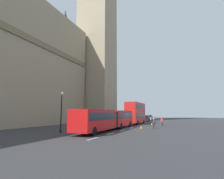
{
  "coord_description": "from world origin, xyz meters",
  "views": [
    {
      "loc": [
        -28.89,
        -8.28,
        2.46
      ],
      "look_at": [
        -2.21,
        2.5,
        6.4
      ],
      "focal_mm": 27.96,
      "sensor_mm": 36.0,
      "label": 1
    }
  ],
  "objects_px": {
    "articulated_bus": "(109,118)",
    "street_lamp": "(61,109)",
    "traffic_cone_middle": "(152,124)",
    "traffic_cone_west": "(141,127)",
    "pedestrian_near_cones": "(154,123)",
    "sedan_lead": "(146,119)",
    "sedan_trailing": "(150,118)",
    "double_decker_bus": "(136,112)",
    "pedestrian_by_kerb": "(162,121)"
  },
  "relations": [
    {
      "from": "articulated_bus",
      "to": "street_lamp",
      "type": "xyz_separation_m",
      "value": [
        -5.4,
        4.51,
        1.31
      ]
    },
    {
      "from": "articulated_bus",
      "to": "traffic_cone_middle",
      "type": "distance_m",
      "value": 13.88
    },
    {
      "from": "traffic_cone_west",
      "to": "pedestrian_near_cones",
      "type": "relative_size",
      "value": 0.34
    },
    {
      "from": "traffic_cone_middle",
      "to": "street_lamp",
      "type": "distance_m",
      "value": 20.66
    },
    {
      "from": "sedan_lead",
      "to": "articulated_bus",
      "type": "bearing_deg",
      "value": -179.97
    },
    {
      "from": "sedan_trailing",
      "to": "traffic_cone_middle",
      "type": "height_order",
      "value": "sedan_trailing"
    },
    {
      "from": "articulated_bus",
      "to": "sedan_lead",
      "type": "xyz_separation_m",
      "value": [
        28.27,
        0.02,
        -0.83
      ]
    },
    {
      "from": "street_lamp",
      "to": "sedan_trailing",
      "type": "bearing_deg",
      "value": -5.95
    },
    {
      "from": "traffic_cone_west",
      "to": "street_lamp",
      "type": "bearing_deg",
      "value": 136.05
    },
    {
      "from": "sedan_trailing",
      "to": "sedan_lead",
      "type": "bearing_deg",
      "value": -178.22
    },
    {
      "from": "traffic_cone_middle",
      "to": "pedestrian_near_cones",
      "type": "height_order",
      "value": "pedestrian_near_cones"
    },
    {
      "from": "sedan_trailing",
      "to": "traffic_cone_west",
      "type": "relative_size",
      "value": 7.59
    },
    {
      "from": "double_decker_bus",
      "to": "sedan_trailing",
      "type": "height_order",
      "value": "double_decker_bus"
    },
    {
      "from": "street_lamp",
      "to": "pedestrian_by_kerb",
      "type": "xyz_separation_m",
      "value": [
        16.85,
        -10.88,
        -2.14
      ]
    },
    {
      "from": "traffic_cone_middle",
      "to": "pedestrian_by_kerb",
      "type": "relative_size",
      "value": 0.34
    },
    {
      "from": "double_decker_bus",
      "to": "traffic_cone_west",
      "type": "distance_m",
      "value": 13.42
    },
    {
      "from": "double_decker_bus",
      "to": "pedestrian_by_kerb",
      "type": "height_order",
      "value": "double_decker_bus"
    },
    {
      "from": "pedestrian_near_cones",
      "to": "traffic_cone_middle",
      "type": "bearing_deg",
      "value": 11.32
    },
    {
      "from": "double_decker_bus",
      "to": "sedan_trailing",
      "type": "bearing_deg",
      "value": 0.7
    },
    {
      "from": "traffic_cone_middle",
      "to": "pedestrian_near_cones",
      "type": "relative_size",
      "value": 0.34
    },
    {
      "from": "articulated_bus",
      "to": "street_lamp",
      "type": "relative_size",
      "value": 3.22
    },
    {
      "from": "pedestrian_by_kerb",
      "to": "double_decker_bus",
      "type": "bearing_deg",
      "value": 54.29
    },
    {
      "from": "sedan_lead",
      "to": "street_lamp",
      "type": "height_order",
      "value": "street_lamp"
    },
    {
      "from": "pedestrian_near_cones",
      "to": "pedestrian_by_kerb",
      "type": "bearing_deg",
      "value": -4.03
    },
    {
      "from": "traffic_cone_west",
      "to": "street_lamp",
      "type": "height_order",
      "value": "street_lamp"
    },
    {
      "from": "articulated_bus",
      "to": "traffic_cone_west",
      "type": "height_order",
      "value": "articulated_bus"
    },
    {
      "from": "sedan_lead",
      "to": "traffic_cone_west",
      "type": "relative_size",
      "value": 7.59
    },
    {
      "from": "sedan_lead",
      "to": "pedestrian_near_cones",
      "type": "distance_m",
      "value": 24.53
    },
    {
      "from": "double_decker_bus",
      "to": "pedestrian_by_kerb",
      "type": "bearing_deg",
      "value": -125.71
    },
    {
      "from": "articulated_bus",
      "to": "traffic_cone_west",
      "type": "bearing_deg",
      "value": -49.37
    },
    {
      "from": "sedan_trailing",
      "to": "street_lamp",
      "type": "height_order",
      "value": "street_lamp"
    },
    {
      "from": "sedan_lead",
      "to": "double_decker_bus",
      "type": "bearing_deg",
      "value": -179.93
    },
    {
      "from": "articulated_bus",
      "to": "sedan_trailing",
      "type": "height_order",
      "value": "articulated_bus"
    },
    {
      "from": "articulated_bus",
      "to": "traffic_cone_middle",
      "type": "height_order",
      "value": "articulated_bus"
    },
    {
      "from": "double_decker_bus",
      "to": "traffic_cone_west",
      "type": "height_order",
      "value": "double_decker_bus"
    },
    {
      "from": "sedan_lead",
      "to": "pedestrian_near_cones",
      "type": "relative_size",
      "value": 2.6
    },
    {
      "from": "sedan_trailing",
      "to": "traffic_cone_west",
      "type": "distance_m",
      "value": 32.32
    },
    {
      "from": "traffic_cone_middle",
      "to": "street_lamp",
      "type": "xyz_separation_m",
      "value": [
        -18.56,
        8.64,
        2.77
      ]
    },
    {
      "from": "sedan_trailing",
      "to": "pedestrian_by_kerb",
      "type": "height_order",
      "value": "sedan_trailing"
    },
    {
      "from": "double_decker_bus",
      "to": "articulated_bus",
      "type": "bearing_deg",
      "value": -179.99
    },
    {
      "from": "double_decker_bus",
      "to": "pedestrian_near_cones",
      "type": "relative_size",
      "value": 5.93
    },
    {
      "from": "street_lamp",
      "to": "pedestrian_by_kerb",
      "type": "distance_m",
      "value": 20.17
    },
    {
      "from": "sedan_trailing",
      "to": "pedestrian_near_cones",
      "type": "distance_m",
      "value": 31.64
    },
    {
      "from": "street_lamp",
      "to": "articulated_bus",
      "type": "bearing_deg",
      "value": -39.85
    },
    {
      "from": "articulated_bus",
      "to": "sedan_trailing",
      "type": "relative_size",
      "value": 3.86
    },
    {
      "from": "double_decker_bus",
      "to": "street_lamp",
      "type": "relative_size",
      "value": 1.9
    },
    {
      "from": "street_lamp",
      "to": "traffic_cone_west",
      "type": "bearing_deg",
      "value": -43.95
    },
    {
      "from": "sedan_lead",
      "to": "sedan_trailing",
      "type": "distance_m",
      "value": 7.24
    },
    {
      "from": "articulated_bus",
      "to": "pedestrian_by_kerb",
      "type": "bearing_deg",
      "value": -29.08
    },
    {
      "from": "articulated_bus",
      "to": "sedan_trailing",
      "type": "xyz_separation_m",
      "value": [
        35.51,
        0.24,
        -0.83
      ]
    }
  ]
}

